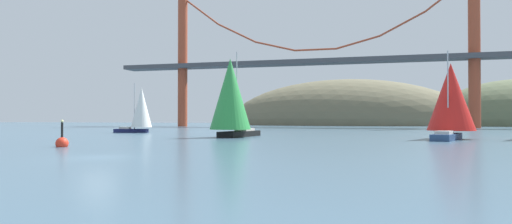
{
  "coord_description": "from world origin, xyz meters",
  "views": [
    {
      "loc": [
        17.79,
        -24.7,
        2.58
      ],
      "look_at": [
        0.0,
        37.01,
        3.39
      ],
      "focal_mm": 31.19,
      "sensor_mm": 36.0,
      "label": 1
    }
  ],
  "objects": [
    {
      "name": "sailboat_white_mainsail",
      "position": [
        -22.37,
        43.08,
        4.09
      ],
      "size": [
        6.82,
        4.21,
        8.47
      ],
      "color": "#191E4C",
      "rests_on": "ground_plane"
    },
    {
      "name": "suspension_bridge",
      "position": [
        0.0,
        95.0,
        18.36
      ],
      "size": [
        114.52,
        6.0,
        38.26
      ],
      "color": "#A34228",
      "rests_on": "ground_plane"
    },
    {
      "name": "sailboat_red_spinnaker",
      "position": [
        25.47,
        32.68,
        4.83
      ],
      "size": [
        6.94,
        10.07,
        10.39
      ],
      "color": "navy",
      "rests_on": "ground_plane"
    },
    {
      "name": "headland_center",
      "position": [
        5.0,
        135.0,
        0.0
      ],
      "size": [
        85.59,
        44.0,
        32.22
      ],
      "primitive_type": "ellipsoid",
      "color": "#6B664C",
      "rests_on": "ground_plane"
    },
    {
      "name": "ground_plane",
      "position": [
        0.0,
        0.0,
        0.0
      ],
      "size": [
        360.0,
        360.0,
        0.0
      ],
      "primitive_type": "plane",
      "color": "#426075"
    },
    {
      "name": "sailboat_green_sail",
      "position": [
        -1.4,
        30.04,
        5.36
      ],
      "size": [
        6.14,
        10.08,
        11.41
      ],
      "color": "black",
      "rests_on": "ground_plane"
    },
    {
      "name": "channel_buoy",
      "position": [
        -9.43,
        8.1,
        0.37
      ],
      "size": [
        1.1,
        1.1,
        2.64
      ],
      "color": "red",
      "rests_on": "ground_plane"
    }
  ]
}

